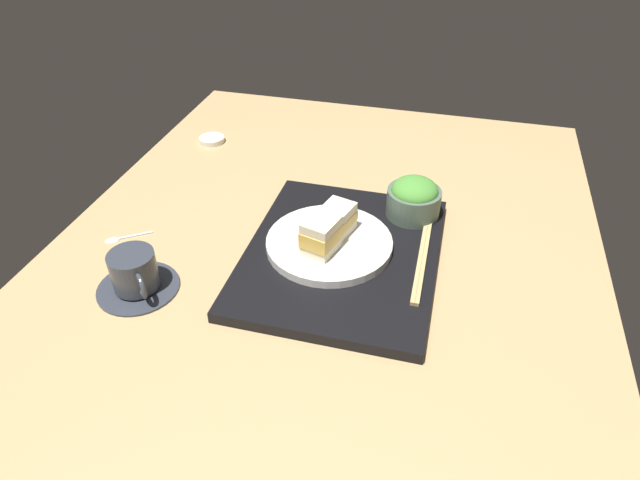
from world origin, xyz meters
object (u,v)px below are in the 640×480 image
(sandwich_near, at_px, (322,234))
(small_sauce_dish, at_px, (212,140))
(sandwich_far, at_px, (337,219))
(coffee_cup, at_px, (135,275))
(chopsticks_pair, at_px, (422,261))
(sandwich_plate, at_px, (329,243))
(teaspoon, at_px, (118,238))
(salad_bowl, at_px, (414,198))

(sandwich_near, bearing_deg, small_sauce_dish, 44.28)
(sandwich_far, distance_m, small_sauce_dish, 0.52)
(sandwich_near, bearing_deg, sandwich_far, -13.88)
(coffee_cup, bearing_deg, sandwich_far, -56.39)
(chopsticks_pair, bearing_deg, sandwich_plate, 89.22)
(sandwich_near, bearing_deg, coffee_cup, 116.64)
(sandwich_near, relative_size, sandwich_far, 1.00)
(sandwich_plate, height_order, teaspoon, sandwich_plate)
(chopsticks_pair, relative_size, coffee_cup, 1.64)
(sandwich_near, height_order, teaspoon, sandwich_near)
(sandwich_near, distance_m, teaspoon, 0.40)
(salad_bowl, bearing_deg, teaspoon, 110.15)
(small_sauce_dish, height_order, teaspoon, small_sauce_dish)
(sandwich_plate, height_order, small_sauce_dish, sandwich_plate)
(sandwich_far, distance_m, salad_bowl, 0.17)
(small_sauce_dish, bearing_deg, coffee_cup, -169.52)
(salad_bowl, relative_size, teaspoon, 1.29)
(teaspoon, bearing_deg, small_sauce_dish, -1.32)
(salad_bowl, height_order, coffee_cup, salad_bowl)
(sandwich_near, relative_size, chopsticks_pair, 0.34)
(chopsticks_pair, distance_m, coffee_cup, 0.48)
(sandwich_far, relative_size, chopsticks_pair, 0.34)
(coffee_cup, bearing_deg, small_sauce_dish, 10.48)
(chopsticks_pair, bearing_deg, sandwich_near, 98.35)
(small_sauce_dish, relative_size, teaspoon, 0.78)
(coffee_cup, height_order, small_sauce_dish, coffee_cup)
(sandwich_plate, height_order, salad_bowl, salad_bowl)
(sandwich_plate, xyz_separation_m, teaspoon, (-0.05, 0.40, -0.02))
(chopsticks_pair, xyz_separation_m, teaspoon, (-0.05, 0.56, -0.02))
(salad_bowl, xyz_separation_m, coffee_cup, (-0.31, 0.42, -0.03))
(sandwich_near, bearing_deg, chopsticks_pair, -81.65)
(sandwich_plate, distance_m, teaspoon, 0.40)
(salad_bowl, height_order, small_sauce_dish, salad_bowl)
(sandwich_near, relative_size, coffee_cup, 0.55)
(sandwich_far, height_order, coffee_cup, sandwich_far)
(coffee_cup, bearing_deg, teaspoon, 42.91)
(coffee_cup, height_order, teaspoon, coffee_cup)
(sandwich_far, xyz_separation_m, teaspoon, (-0.08, 0.40, -0.06))
(salad_bowl, relative_size, chopsticks_pair, 0.46)
(small_sauce_dish, xyz_separation_m, teaspoon, (-0.42, 0.01, -0.00))
(chopsticks_pair, relative_size, teaspoon, 2.83)
(sandwich_plate, distance_m, sandwich_far, 0.04)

